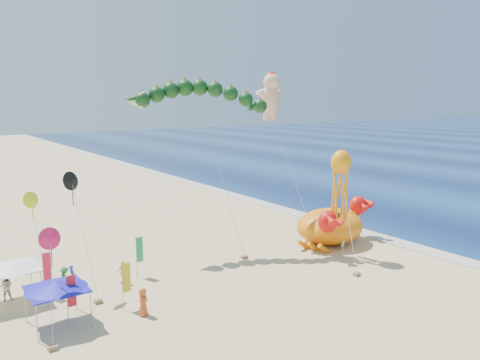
% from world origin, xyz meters
% --- Properties ---
extents(ground, '(320.00, 320.00, 0.00)m').
position_xyz_m(ground, '(0.00, 0.00, 0.00)').
color(ground, '#D1B784').
rests_on(ground, ground).
extents(foam_strip, '(320.00, 320.00, 0.00)m').
position_xyz_m(foam_strip, '(12.00, 0.00, 0.01)').
color(foam_strip, silver).
rests_on(foam_strip, ground).
extents(crab_inflatable, '(9.00, 7.45, 3.94)m').
position_xyz_m(crab_inflatable, '(6.74, -0.16, 1.74)').
color(crab_inflatable, orange).
rests_on(crab_inflatable, ground).
extents(dragon_kite, '(12.24, 8.10, 14.37)m').
position_xyz_m(dragon_kite, '(-3.38, 5.99, 13.03)').
color(dragon_kite, black).
rests_on(dragon_kite, ground).
extents(cherub_kite, '(2.21, 7.17, 15.83)m').
position_xyz_m(cherub_kite, '(6.34, 8.21, 13.53)').
color(cherub_kite, '#F5BC96').
rests_on(cherub_kite, ground).
extents(octopus_kite, '(3.57, 5.12, 9.00)m').
position_xyz_m(octopus_kite, '(4.79, -2.85, 6.50)').
color(octopus_kite, orange).
rests_on(octopus_kite, ground).
extents(canopy_blue, '(3.51, 3.51, 2.71)m').
position_xyz_m(canopy_blue, '(-17.96, -1.88, 2.44)').
color(canopy_blue, gray).
rests_on(canopy_blue, ground).
extents(canopy_white, '(3.59, 3.59, 2.71)m').
position_xyz_m(canopy_white, '(-19.52, 3.26, 2.44)').
color(canopy_white, gray).
rests_on(canopy_white, ground).
extents(feather_flags, '(7.03, 5.16, 3.20)m').
position_xyz_m(feather_flags, '(-14.88, 0.15, 2.01)').
color(feather_flags, gray).
rests_on(feather_flags, ground).
extents(beachgoers, '(26.82, 8.36, 1.85)m').
position_xyz_m(beachgoers, '(-14.12, 1.41, 0.86)').
color(beachgoers, '#27752F').
rests_on(beachgoers, ground).
extents(small_kites, '(4.04, 13.73, 8.41)m').
position_xyz_m(small_kites, '(-16.77, 2.68, 5.59)').
color(small_kites, '#D0174E').
rests_on(small_kites, ground).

